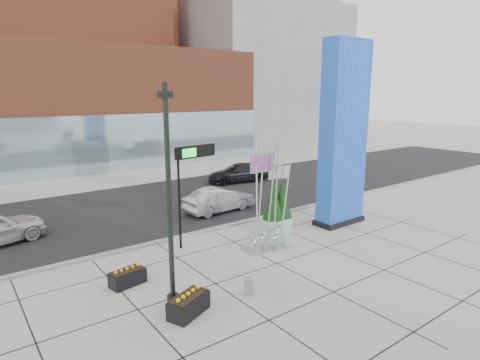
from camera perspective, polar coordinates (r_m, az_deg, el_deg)
ground at (r=16.99m, az=0.40°, el=-11.51°), size 160.00×160.00×0.00m
street_asphalt at (r=25.23m, az=-13.43°, el=-3.78°), size 80.00×12.00×0.02m
curb_edge at (r=20.07m, az=-6.55°, el=-7.57°), size 80.00×0.30×0.12m
tower_podium at (r=40.76m, az=-22.18°, el=9.53°), size 34.00×10.00×11.00m
tower_glass_front at (r=36.38m, az=-19.85°, el=4.72°), size 34.00×0.60×5.00m
building_grey_parking at (r=56.80m, az=2.00°, el=14.49°), size 20.00×18.00×18.00m
blue_pylon at (r=21.40m, az=14.48°, el=5.79°), size 2.86×1.31×9.46m
lamp_post at (r=12.72m, az=-9.91°, el=-5.87°), size 0.49×0.39×7.17m
public_art_sculpture at (r=17.93m, az=4.00°, el=-5.83°), size 2.30×1.41×4.89m
concrete_bollard at (r=14.35m, az=1.27°, el=-14.87°), size 0.31×0.31×0.61m
overhead_street_sign at (r=17.84m, az=-6.59°, el=2.74°), size 2.15×0.51×4.56m
round_planter_east at (r=22.43m, az=12.02°, el=-2.99°), size 0.88×0.88×2.20m
round_planter_mid at (r=19.75m, az=4.69°, el=-4.03°), size 1.11×1.11×2.78m
round_planter_west at (r=20.14m, az=5.98°, el=-3.76°), size 1.10×1.10×2.75m
box_planter_north at (r=15.54m, az=-15.70°, el=-13.08°), size 1.35×0.83×0.69m
box_planter_south at (r=13.32m, az=-7.32°, el=-17.06°), size 1.56×1.20×0.77m
car_silver_mid at (r=23.52m, az=-2.99°, el=-2.87°), size 4.35×1.72×1.41m
car_dark_east at (r=31.37m, az=-0.19°, el=1.02°), size 5.18×2.92×1.42m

